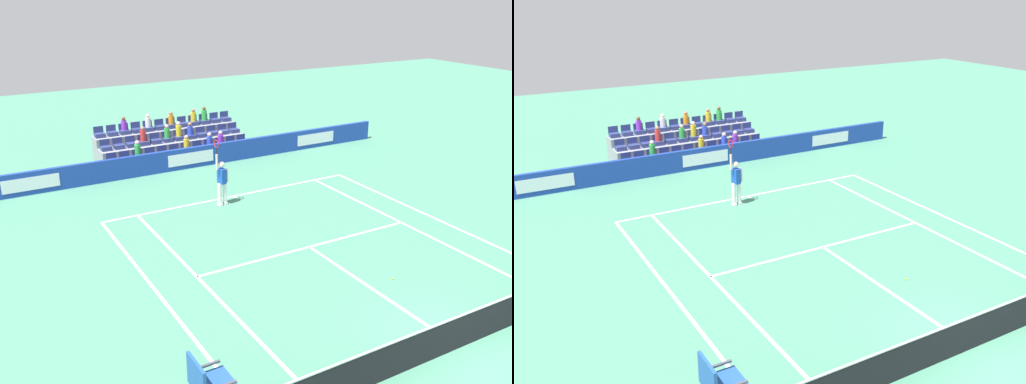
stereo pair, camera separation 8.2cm
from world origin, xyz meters
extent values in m
plane|color=#47896B|center=(0.00, 0.00, 0.00)|extent=(80.00, 80.00, 0.00)
cube|color=white|center=(0.00, -11.89, 0.00)|extent=(10.97, 0.10, 0.01)
cube|color=white|center=(0.00, -6.40, 0.00)|extent=(8.23, 0.10, 0.01)
cube|color=white|center=(0.00, -3.20, 0.00)|extent=(0.10, 6.40, 0.01)
cube|color=white|center=(4.12, -5.95, 0.00)|extent=(0.10, 11.89, 0.01)
cube|color=white|center=(-4.12, -5.95, 0.00)|extent=(0.10, 11.89, 0.01)
cube|color=white|center=(5.49, -5.95, 0.00)|extent=(0.10, 11.89, 0.01)
cube|color=white|center=(-5.49, -5.95, 0.00)|extent=(0.10, 11.89, 0.01)
cube|color=white|center=(0.00, -11.79, 0.00)|extent=(0.10, 0.20, 0.01)
cube|color=#193899|center=(0.00, -16.29, 0.50)|extent=(21.59, 0.20, 1.00)
cube|color=white|center=(-7.20, -16.18, 0.50)|extent=(2.30, 0.01, 0.56)
cube|color=white|center=(0.00, -16.18, 0.50)|extent=(2.30, 0.01, 0.56)
cube|color=white|center=(7.20, -16.18, 0.50)|extent=(2.30, 0.01, 0.56)
cube|color=black|center=(0.00, 0.00, 0.46)|extent=(11.77, 0.02, 0.92)
cube|color=white|center=(0.00, 0.00, 0.94)|extent=(11.77, 0.04, 0.04)
cylinder|color=white|center=(0.68, -11.32, 0.45)|extent=(0.16, 0.16, 0.90)
cylinder|color=white|center=(0.92, -11.28, 0.45)|extent=(0.16, 0.16, 0.90)
cube|color=white|center=(0.68, -11.32, 0.04)|extent=(0.16, 0.28, 0.08)
cube|color=white|center=(0.92, -11.28, 0.04)|extent=(0.16, 0.28, 0.08)
cube|color=#1947B2|center=(0.80, -11.30, 1.20)|extent=(0.27, 0.39, 0.60)
sphere|color=beige|center=(0.80, -11.30, 1.66)|extent=(0.24, 0.24, 0.24)
cylinder|color=beige|center=(1.02, -11.27, 1.81)|extent=(0.09, 0.09, 0.62)
cylinder|color=beige|center=(0.58, -11.29, 1.22)|extent=(0.09, 0.09, 0.56)
cylinder|color=black|center=(1.02, -11.27, 2.26)|extent=(0.04, 0.04, 0.28)
torus|color=red|center=(1.02, -11.27, 2.54)|extent=(0.08, 0.31, 0.31)
sphere|color=#D1E533|center=(1.02, -11.27, 2.82)|extent=(0.07, 0.07, 0.07)
cube|color=#23519E|center=(6.69, 0.19, 1.75)|extent=(0.70, 0.70, 0.08)
cube|color=#23519E|center=(7.01, 0.19, 2.06)|extent=(0.06, 0.70, 0.55)
cube|color=#474C54|center=(6.69, -0.13, 1.93)|extent=(0.56, 0.05, 0.04)
cube|color=gray|center=(0.00, -17.36, 0.21)|extent=(7.44, 0.95, 0.42)
cube|color=navy|center=(-3.41, -17.36, 0.52)|extent=(0.48, 0.44, 0.20)
cube|color=navy|center=(-3.41, -17.56, 0.77)|extent=(0.48, 0.04, 0.30)
cube|color=navy|center=(-2.79, -17.36, 0.52)|extent=(0.48, 0.44, 0.20)
cube|color=navy|center=(-2.79, -17.56, 0.77)|extent=(0.48, 0.04, 0.30)
cube|color=navy|center=(-2.17, -17.36, 0.52)|extent=(0.48, 0.44, 0.20)
cube|color=navy|center=(-2.17, -17.56, 0.77)|extent=(0.48, 0.04, 0.30)
cube|color=navy|center=(-1.55, -17.36, 0.52)|extent=(0.48, 0.44, 0.20)
cube|color=navy|center=(-1.55, -17.56, 0.77)|extent=(0.48, 0.04, 0.30)
cube|color=navy|center=(-0.93, -17.36, 0.52)|extent=(0.48, 0.44, 0.20)
cube|color=navy|center=(-0.93, -17.56, 0.77)|extent=(0.48, 0.04, 0.30)
cube|color=navy|center=(-0.31, -17.36, 0.52)|extent=(0.48, 0.44, 0.20)
cube|color=navy|center=(-0.31, -17.56, 0.77)|extent=(0.48, 0.04, 0.30)
cube|color=navy|center=(0.31, -17.36, 0.52)|extent=(0.48, 0.44, 0.20)
cube|color=navy|center=(0.31, -17.56, 0.77)|extent=(0.48, 0.04, 0.30)
cube|color=navy|center=(0.93, -17.36, 0.52)|extent=(0.48, 0.44, 0.20)
cube|color=navy|center=(0.93, -17.56, 0.77)|extent=(0.48, 0.04, 0.30)
cube|color=navy|center=(1.55, -17.36, 0.52)|extent=(0.48, 0.44, 0.20)
cube|color=navy|center=(1.55, -17.56, 0.77)|extent=(0.48, 0.04, 0.30)
cube|color=navy|center=(2.17, -17.36, 0.52)|extent=(0.48, 0.44, 0.20)
cube|color=navy|center=(2.17, -17.56, 0.77)|extent=(0.48, 0.04, 0.30)
cube|color=navy|center=(2.79, -17.36, 0.52)|extent=(0.48, 0.44, 0.20)
cube|color=navy|center=(2.79, -17.56, 0.77)|extent=(0.48, 0.04, 0.30)
cube|color=navy|center=(3.41, -17.36, 0.52)|extent=(0.48, 0.44, 0.20)
cube|color=navy|center=(3.41, -17.56, 0.77)|extent=(0.48, 0.04, 0.30)
cube|color=gray|center=(0.00, -18.31, 0.42)|extent=(7.44, 0.95, 0.84)
cube|color=navy|center=(-3.41, -18.31, 0.94)|extent=(0.48, 0.44, 0.20)
cube|color=navy|center=(-3.41, -18.51, 1.19)|extent=(0.48, 0.04, 0.30)
cube|color=navy|center=(-2.79, -18.31, 0.94)|extent=(0.48, 0.44, 0.20)
cube|color=navy|center=(-2.79, -18.51, 1.19)|extent=(0.48, 0.04, 0.30)
cube|color=navy|center=(-2.17, -18.31, 0.94)|extent=(0.48, 0.44, 0.20)
cube|color=navy|center=(-2.17, -18.51, 1.19)|extent=(0.48, 0.04, 0.30)
cube|color=navy|center=(-1.55, -18.31, 0.94)|extent=(0.48, 0.44, 0.20)
cube|color=navy|center=(-1.55, -18.51, 1.19)|extent=(0.48, 0.04, 0.30)
cube|color=navy|center=(-0.93, -18.31, 0.94)|extent=(0.48, 0.44, 0.20)
cube|color=navy|center=(-0.93, -18.51, 1.19)|extent=(0.48, 0.04, 0.30)
cube|color=navy|center=(-0.31, -18.31, 0.94)|extent=(0.48, 0.44, 0.20)
cube|color=navy|center=(-0.31, -18.51, 1.19)|extent=(0.48, 0.04, 0.30)
cube|color=navy|center=(0.31, -18.31, 0.94)|extent=(0.48, 0.44, 0.20)
cube|color=navy|center=(0.31, -18.51, 1.19)|extent=(0.48, 0.04, 0.30)
cube|color=navy|center=(0.93, -18.31, 0.94)|extent=(0.48, 0.44, 0.20)
cube|color=navy|center=(0.93, -18.51, 1.19)|extent=(0.48, 0.04, 0.30)
cube|color=navy|center=(1.55, -18.31, 0.94)|extent=(0.48, 0.44, 0.20)
cube|color=navy|center=(1.55, -18.51, 1.19)|extent=(0.48, 0.04, 0.30)
cube|color=navy|center=(2.17, -18.31, 0.94)|extent=(0.48, 0.44, 0.20)
cube|color=navy|center=(2.17, -18.51, 1.19)|extent=(0.48, 0.04, 0.30)
cube|color=navy|center=(2.79, -18.31, 0.94)|extent=(0.48, 0.44, 0.20)
cube|color=navy|center=(2.79, -18.51, 1.19)|extent=(0.48, 0.04, 0.30)
cube|color=navy|center=(3.41, -18.31, 0.94)|extent=(0.48, 0.44, 0.20)
cube|color=navy|center=(3.41, -18.51, 1.19)|extent=(0.48, 0.04, 0.30)
cube|color=gray|center=(0.00, -19.26, 0.63)|extent=(7.44, 0.95, 1.26)
cube|color=navy|center=(-3.41, -19.26, 1.36)|extent=(0.48, 0.44, 0.20)
cube|color=navy|center=(-3.41, -19.46, 1.61)|extent=(0.48, 0.04, 0.30)
cube|color=navy|center=(-2.79, -19.26, 1.36)|extent=(0.48, 0.44, 0.20)
cube|color=navy|center=(-2.79, -19.46, 1.61)|extent=(0.48, 0.04, 0.30)
cube|color=navy|center=(-2.17, -19.26, 1.36)|extent=(0.48, 0.44, 0.20)
cube|color=navy|center=(-2.17, -19.46, 1.61)|extent=(0.48, 0.04, 0.30)
cube|color=navy|center=(-1.55, -19.26, 1.36)|extent=(0.48, 0.44, 0.20)
cube|color=navy|center=(-1.55, -19.46, 1.61)|extent=(0.48, 0.04, 0.30)
cube|color=navy|center=(-0.93, -19.26, 1.36)|extent=(0.48, 0.44, 0.20)
cube|color=navy|center=(-0.93, -19.46, 1.61)|extent=(0.48, 0.04, 0.30)
cube|color=navy|center=(-0.31, -19.26, 1.36)|extent=(0.48, 0.44, 0.20)
cube|color=navy|center=(-0.31, -19.46, 1.61)|extent=(0.48, 0.04, 0.30)
cube|color=navy|center=(0.31, -19.26, 1.36)|extent=(0.48, 0.44, 0.20)
cube|color=navy|center=(0.31, -19.46, 1.61)|extent=(0.48, 0.04, 0.30)
cube|color=navy|center=(0.93, -19.26, 1.36)|extent=(0.48, 0.44, 0.20)
cube|color=navy|center=(0.93, -19.46, 1.61)|extent=(0.48, 0.04, 0.30)
cube|color=navy|center=(1.55, -19.26, 1.36)|extent=(0.48, 0.44, 0.20)
cube|color=navy|center=(1.55, -19.46, 1.61)|extent=(0.48, 0.04, 0.30)
cube|color=navy|center=(2.17, -19.26, 1.36)|extent=(0.48, 0.44, 0.20)
cube|color=navy|center=(2.17, -19.46, 1.61)|extent=(0.48, 0.04, 0.30)
cube|color=navy|center=(2.79, -19.26, 1.36)|extent=(0.48, 0.44, 0.20)
cube|color=navy|center=(2.79, -19.46, 1.61)|extent=(0.48, 0.04, 0.30)
cube|color=navy|center=(3.41, -19.26, 1.36)|extent=(0.48, 0.44, 0.20)
cube|color=navy|center=(3.41, -19.46, 1.61)|extent=(0.48, 0.04, 0.30)
cylinder|color=white|center=(0.93, -19.31, 1.69)|extent=(0.28, 0.28, 0.46)
sphere|color=beige|center=(0.93, -19.31, 2.02)|extent=(0.20, 0.20, 0.20)
cylinder|color=purple|center=(2.17, -19.31, 1.69)|extent=(0.28, 0.28, 0.47)
sphere|color=brown|center=(2.17, -19.31, 2.03)|extent=(0.20, 0.20, 0.20)
cylinder|color=green|center=(2.17, -17.41, 0.89)|extent=(0.28, 0.28, 0.55)
sphere|color=beige|center=(2.17, -17.41, 1.27)|extent=(0.20, 0.20, 0.20)
cylinder|color=blue|center=(-0.93, -18.36, 1.26)|extent=(0.28, 0.28, 0.44)
sphere|color=#9E7251|center=(-0.93, -18.36, 1.58)|extent=(0.20, 0.20, 0.20)
cylinder|color=yellow|center=(-0.31, -18.36, 1.31)|extent=(0.28, 0.28, 0.55)
sphere|color=beige|center=(-0.31, -18.36, 1.69)|extent=(0.20, 0.20, 0.20)
cylinder|color=purple|center=(-2.17, -17.41, 0.85)|extent=(0.28, 0.28, 0.47)
sphere|color=beige|center=(-2.17, -17.41, 1.19)|extent=(0.20, 0.20, 0.20)
cylinder|color=yellow|center=(-0.31, -17.41, 0.86)|extent=(0.28, 0.28, 0.48)
sphere|color=#D3A884|center=(-0.31, -17.41, 1.20)|extent=(0.20, 0.20, 0.20)
cylinder|color=blue|center=(-1.55, -17.41, 0.85)|extent=(0.28, 0.28, 0.45)
sphere|color=beige|center=(-1.55, -17.41, 1.17)|extent=(0.20, 0.20, 0.20)
cylinder|color=orange|center=(-0.31, -19.31, 1.69)|extent=(0.28, 0.28, 0.46)
sphere|color=#9E7251|center=(-0.31, -19.31, 2.02)|extent=(0.20, 0.20, 0.20)
cylinder|color=green|center=(0.31, -18.36, 1.27)|extent=(0.28, 0.28, 0.47)
sphere|color=#D3A884|center=(0.31, -18.36, 1.61)|extent=(0.20, 0.20, 0.20)
cylinder|color=red|center=(1.55, -18.36, 1.30)|extent=(0.28, 0.28, 0.53)
sphere|color=#9E7251|center=(1.55, -18.36, 1.67)|extent=(0.20, 0.20, 0.20)
cylinder|color=green|center=(-2.17, -19.31, 1.72)|extent=(0.28, 0.28, 0.51)
sphere|color=brown|center=(-2.17, -19.31, 2.07)|extent=(0.20, 0.20, 0.20)
cylinder|color=yellow|center=(-1.55, -19.31, 1.70)|extent=(0.28, 0.28, 0.47)
sphere|color=#9E7251|center=(-1.55, -19.31, 2.03)|extent=(0.20, 0.20, 0.20)
sphere|color=#D1E533|center=(-0.89, -3.33, 0.03)|extent=(0.07, 0.07, 0.07)
camera|label=1|loc=(10.07, 7.60, 8.38)|focal=39.82mm
camera|label=2|loc=(10.00, 7.64, 8.38)|focal=39.82mm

